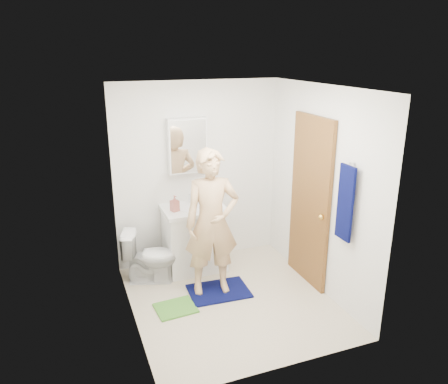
{
  "coord_description": "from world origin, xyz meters",
  "views": [
    {
      "loc": [
        -1.64,
        -4.07,
        2.75
      ],
      "look_at": [
        0.01,
        0.25,
        1.24
      ],
      "focal_mm": 35.0,
      "sensor_mm": 36.0,
      "label": 1
    }
  ],
  "objects_px": {
    "vanity_cabinet": "(195,240)",
    "soap_dispenser": "(175,203)",
    "medicine_cabinet": "(187,146)",
    "man": "(212,223)",
    "toilet": "(150,256)",
    "toothbrush_cup": "(210,200)",
    "towel": "(345,203)"
  },
  "relations": [
    {
      "from": "toothbrush_cup",
      "to": "medicine_cabinet",
      "type": "bearing_deg",
      "value": 146.19
    },
    {
      "from": "towel",
      "to": "toothbrush_cup",
      "type": "distance_m",
      "value": 1.84
    },
    {
      "from": "vanity_cabinet",
      "to": "soap_dispenser",
      "type": "height_order",
      "value": "soap_dispenser"
    },
    {
      "from": "medicine_cabinet",
      "to": "toilet",
      "type": "height_order",
      "value": "medicine_cabinet"
    },
    {
      "from": "toilet",
      "to": "man",
      "type": "distance_m",
      "value": 0.98
    },
    {
      "from": "man",
      "to": "toothbrush_cup",
      "type": "bearing_deg",
      "value": 80.09
    },
    {
      "from": "vanity_cabinet",
      "to": "soap_dispenser",
      "type": "relative_size",
      "value": 3.98
    },
    {
      "from": "soap_dispenser",
      "to": "man",
      "type": "relative_size",
      "value": 0.12
    },
    {
      "from": "medicine_cabinet",
      "to": "toothbrush_cup",
      "type": "xyz_separation_m",
      "value": [
        0.24,
        -0.16,
        -0.7
      ]
    },
    {
      "from": "toothbrush_cup",
      "to": "man",
      "type": "bearing_deg",
      "value": -107.57
    },
    {
      "from": "soap_dispenser",
      "to": "toothbrush_cup",
      "type": "distance_m",
      "value": 0.51
    },
    {
      "from": "medicine_cabinet",
      "to": "toilet",
      "type": "bearing_deg",
      "value": -149.81
    },
    {
      "from": "medicine_cabinet",
      "to": "towel",
      "type": "relative_size",
      "value": 0.87
    },
    {
      "from": "toilet",
      "to": "toothbrush_cup",
      "type": "distance_m",
      "value": 1.05
    },
    {
      "from": "medicine_cabinet",
      "to": "toothbrush_cup",
      "type": "bearing_deg",
      "value": -33.81
    },
    {
      "from": "medicine_cabinet",
      "to": "soap_dispenser",
      "type": "xyz_separation_m",
      "value": [
        -0.26,
        -0.27,
        -0.65
      ]
    },
    {
      "from": "toilet",
      "to": "man",
      "type": "bearing_deg",
      "value": -110.61
    },
    {
      "from": "toilet",
      "to": "man",
      "type": "relative_size",
      "value": 0.39
    },
    {
      "from": "medicine_cabinet",
      "to": "towel",
      "type": "xyz_separation_m",
      "value": [
        1.18,
        -1.71,
        -0.35
      ]
    },
    {
      "from": "toilet",
      "to": "vanity_cabinet",
      "type": "bearing_deg",
      "value": -59.45
    },
    {
      "from": "medicine_cabinet",
      "to": "towel",
      "type": "height_order",
      "value": "medicine_cabinet"
    },
    {
      "from": "towel",
      "to": "soap_dispenser",
      "type": "distance_m",
      "value": 2.06
    },
    {
      "from": "vanity_cabinet",
      "to": "towel",
      "type": "distance_m",
      "value": 2.08
    },
    {
      "from": "towel",
      "to": "toothbrush_cup",
      "type": "height_order",
      "value": "towel"
    },
    {
      "from": "vanity_cabinet",
      "to": "toothbrush_cup",
      "type": "relative_size",
      "value": 5.99
    },
    {
      "from": "vanity_cabinet",
      "to": "soap_dispenser",
      "type": "bearing_deg",
      "value": -169.82
    },
    {
      "from": "vanity_cabinet",
      "to": "toothbrush_cup",
      "type": "xyz_separation_m",
      "value": [
        0.24,
        0.06,
        0.5
      ]
    },
    {
      "from": "medicine_cabinet",
      "to": "man",
      "type": "xyz_separation_m",
      "value": [
        0.02,
        -0.87,
        -0.72
      ]
    },
    {
      "from": "soap_dispenser",
      "to": "toothbrush_cup",
      "type": "bearing_deg",
      "value": 12.45
    },
    {
      "from": "medicine_cabinet",
      "to": "toothbrush_cup",
      "type": "distance_m",
      "value": 0.76
    },
    {
      "from": "vanity_cabinet",
      "to": "man",
      "type": "distance_m",
      "value": 0.8
    },
    {
      "from": "vanity_cabinet",
      "to": "medicine_cabinet",
      "type": "bearing_deg",
      "value": 90.0
    }
  ]
}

